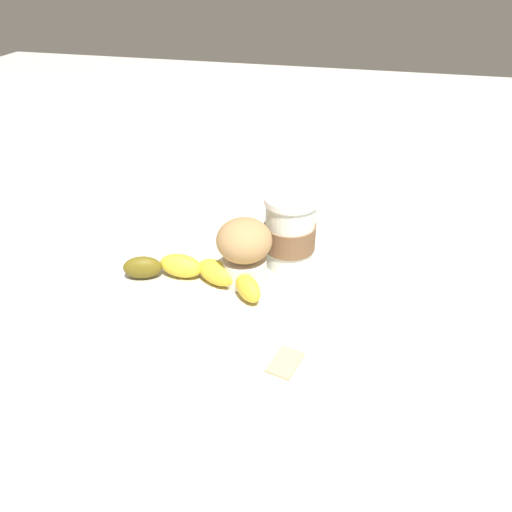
% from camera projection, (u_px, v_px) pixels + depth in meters
% --- Properties ---
extents(ground_plane, '(3.00, 3.00, 0.00)m').
position_uv_depth(ground_plane, '(256.00, 280.00, 0.77)').
color(ground_plane, beige).
extents(paper_napkin, '(0.27, 0.27, 0.00)m').
position_uv_depth(paper_napkin, '(256.00, 279.00, 0.77)').
color(paper_napkin, beige).
rests_on(paper_napkin, ground_plane).
extents(coffee_cup, '(0.08, 0.08, 0.12)m').
position_uv_depth(coffee_cup, '(290.00, 232.00, 0.78)').
color(coffee_cup, silver).
rests_on(coffee_cup, paper_napkin).
extents(muffin, '(0.08, 0.08, 0.10)m').
position_uv_depth(muffin, '(244.00, 249.00, 0.73)').
color(muffin, white).
rests_on(muffin, paper_napkin).
extents(banana, '(0.09, 0.23, 0.04)m').
position_uv_depth(banana, '(196.00, 272.00, 0.75)').
color(banana, yellow).
rests_on(banana, paper_napkin).
extents(sugar_packet, '(0.06, 0.04, 0.01)m').
position_uv_depth(sugar_packet, '(285.00, 361.00, 0.61)').
color(sugar_packet, '#E0B27F').
rests_on(sugar_packet, ground_plane).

